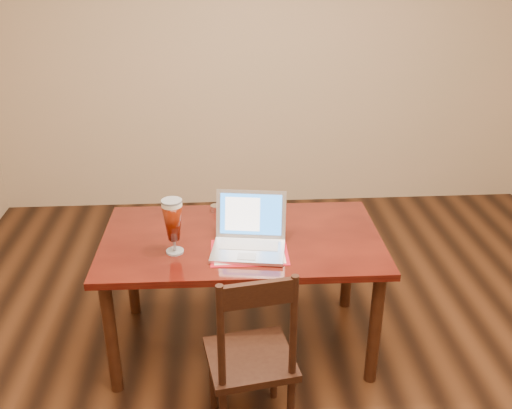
{
  "coord_description": "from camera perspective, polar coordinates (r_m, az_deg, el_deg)",
  "views": [
    {
      "loc": [
        -0.4,
        -2.12,
        2.11
      ],
      "look_at": [
        -0.23,
        0.43,
        0.92
      ],
      "focal_mm": 40.0,
      "sensor_mm": 36.0,
      "label": 1
    }
  ],
  "objects": [
    {
      "name": "dining_chair",
      "position": [
        2.63,
        -0.43,
        -15.07
      ],
      "size": [
        0.44,
        0.42,
        0.9
      ],
      "rotation": [
        0.0,
        0.0,
        0.17
      ],
      "color": "black",
      "rests_on": "ground"
    },
    {
      "name": "room_shell",
      "position": [
        2.18,
        7.01,
        15.48
      ],
      "size": [
        4.51,
        5.01,
        2.71
      ],
      "color": "tan",
      "rests_on": "ground"
    },
    {
      "name": "ground",
      "position": [
        3.02,
        5.18,
        -19.66
      ],
      "size": [
        5.0,
        5.0,
        0.0
      ],
      "primitive_type": "plane",
      "color": "black",
      "rests_on": "ground"
    },
    {
      "name": "dining_table",
      "position": [
        3.04,
        -1.64,
        -4.53
      ],
      "size": [
        1.48,
        0.84,
        0.98
      ],
      "rotation": [
        0.0,
        0.0,
        -0.01
      ],
      "color": "#4E110A",
      "rests_on": "ground"
    }
  ]
}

